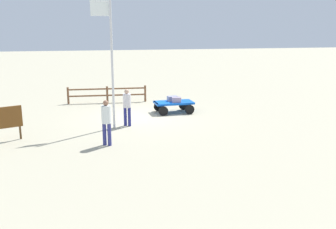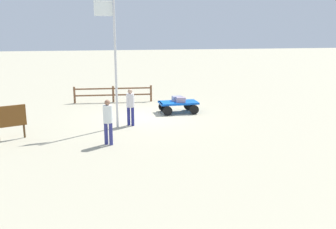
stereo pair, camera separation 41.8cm
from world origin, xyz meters
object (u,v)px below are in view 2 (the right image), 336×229
(luggage_cart, at_px, (178,104))
(suitcase_navy, at_px, (181,100))
(worker_lead, at_px, (108,119))
(worker_trailing, at_px, (130,104))
(suitcase_dark, at_px, (177,98))
(signboard, at_px, (10,118))
(flagpole, at_px, (113,54))

(luggage_cart, height_order, suitcase_navy, suitcase_navy)
(worker_lead, bearing_deg, worker_trailing, -112.27)
(suitcase_navy, height_order, suitcase_dark, suitcase_navy)
(luggage_cart, xyz_separation_m, worker_trailing, (2.66, 2.15, 0.55))
(luggage_cart, distance_m, signboard, 8.21)
(luggage_cart, bearing_deg, worker_trailing, 38.99)
(worker_lead, relative_size, signboard, 1.27)
(signboard, bearing_deg, flagpole, -165.89)
(worker_trailing, xyz_separation_m, flagpole, (0.70, 0.19, 2.25))
(luggage_cart, distance_m, worker_lead, 6.11)
(worker_trailing, relative_size, flagpole, 0.30)
(suitcase_navy, bearing_deg, signboard, 22.56)
(signboard, bearing_deg, luggage_cart, -155.70)
(luggage_cart, distance_m, suitcase_dark, 0.36)
(worker_trailing, bearing_deg, signboard, 14.24)
(suitcase_navy, height_order, worker_lead, worker_lead)
(worker_lead, xyz_separation_m, worker_trailing, (-1.08, -2.64, -0.03))
(suitcase_navy, bearing_deg, worker_lead, 49.88)
(suitcase_navy, xyz_separation_m, signboard, (7.59, 3.15, 0.16))
(suitcase_dark, height_order, signboard, signboard)
(suitcase_dark, bearing_deg, worker_lead, 53.21)
(suitcase_dark, xyz_separation_m, worker_lead, (3.76, 5.02, 0.30))
(flagpole, height_order, signboard, flagpole)
(worker_trailing, xyz_separation_m, signboard, (4.82, 1.22, -0.11))
(worker_lead, bearing_deg, luggage_cart, -127.96)
(flagpole, bearing_deg, worker_trailing, -164.95)
(luggage_cart, relative_size, worker_lead, 1.17)
(worker_lead, relative_size, flagpole, 0.31)
(flagpole, bearing_deg, worker_lead, 81.03)
(suitcase_dark, relative_size, worker_trailing, 0.32)
(signboard, bearing_deg, suitcase_dark, -154.32)
(suitcase_dark, bearing_deg, worker_trailing, 41.66)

